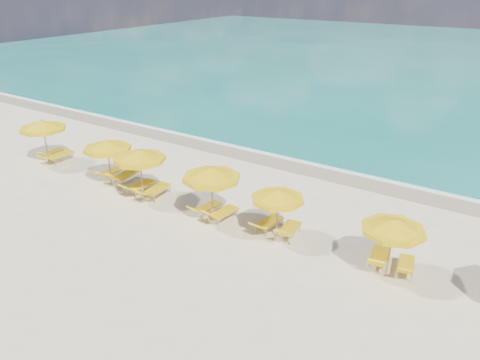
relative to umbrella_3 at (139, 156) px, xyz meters
The scene contains 23 objects.
ground_plane 4.76m from the umbrella_3, ahead, with size 120.00×120.00×0.00m, color beige.
ocean 48.65m from the umbrella_3, 84.97° to the left, with size 120.00×80.00×0.30m, color #136C5E.
wet_sand_band 9.14m from the umbrella_3, 61.40° to the left, with size 120.00×2.60×0.01m, color tan.
foam_line 9.84m from the umbrella_3, 63.68° to the left, with size 120.00×1.20×0.03m, color white.
whitecap_near 17.63m from the umbrella_3, 95.70° to the left, with size 14.00×0.36×0.05m, color white.
umbrella_1 7.64m from the umbrella_3, behind, with size 3.25×3.25×2.49m.
umbrella_2 2.43m from the umbrella_3, behind, with size 2.75×2.75×2.36m.
umbrella_3 is the anchor object (origin of this frame).
umbrella_4 4.12m from the umbrella_3, ahead, with size 2.62×2.62×2.49m.
umbrella_5 7.12m from the umbrella_3, ahead, with size 2.56×2.56×2.14m.
umbrella_6 11.62m from the umbrella_3, ahead, with size 2.21×2.21×2.22m.
lounger_1_left 8.27m from the umbrella_3, behind, with size 0.78×1.69×0.69m.
lounger_1_right 7.40m from the umbrella_3, behind, with size 0.67×2.00×0.72m.
lounger_2_left 3.55m from the umbrella_3, 167.15° to the left, with size 0.63×1.75×0.77m.
lounger_2_right 2.75m from the umbrella_3, 159.67° to the left, with size 0.90×2.04×0.92m.
lounger_3_left 1.90m from the umbrella_3, 147.33° to the left, with size 0.73×1.91×0.81m.
lounger_3_right 1.95m from the umbrella_3, 31.01° to the left, with size 0.87×2.04×0.76m.
lounger_4_left 4.08m from the umbrella_3, ahead, with size 0.83×1.72×0.69m.
lounger_4_right 4.89m from the umbrella_3, ahead, with size 0.81×1.83×0.84m.
lounger_5_left 6.85m from the umbrella_3, ahead, with size 0.73×1.81×0.73m.
lounger_5_right 7.78m from the umbrella_3, ahead, with size 0.84×1.80×0.84m.
lounger_6_left 11.36m from the umbrella_3, ahead, with size 0.91×1.85×0.87m.
lounger_6_right 12.31m from the umbrella_3, ahead, with size 0.85×1.68×0.77m.
Camera 1 is at (10.66, -14.56, 9.71)m, focal length 35.00 mm.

